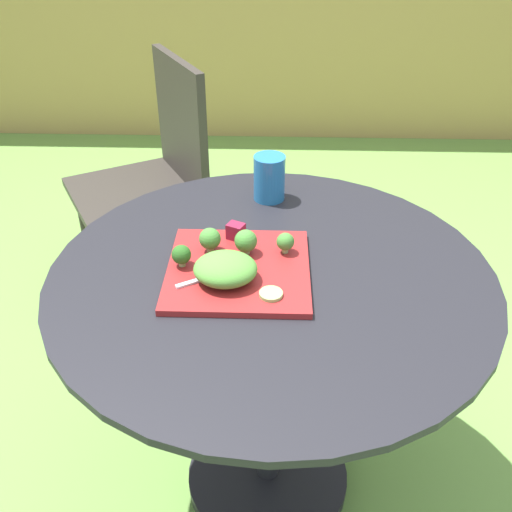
{
  "coord_description": "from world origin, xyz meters",
  "views": [
    {
      "loc": [
        -0.0,
        -0.99,
        1.43
      ],
      "look_at": [
        -0.03,
        -0.0,
        0.76
      ],
      "focal_mm": 40.31,
      "sensor_mm": 36.0,
      "label": 1
    }
  ],
  "objects_px": {
    "salad_plate": "(239,270)",
    "drinking_glass": "(270,180)",
    "fork": "(219,274)",
    "patio_chair": "(157,165)"
  },
  "relations": [
    {
      "from": "fork",
      "to": "drinking_glass",
      "type": "bearing_deg",
      "value": 74.61
    },
    {
      "from": "salad_plate",
      "to": "drinking_glass",
      "type": "distance_m",
      "value": 0.34
    },
    {
      "from": "patio_chair",
      "to": "fork",
      "type": "distance_m",
      "value": 1.04
    },
    {
      "from": "salad_plate",
      "to": "drinking_glass",
      "type": "height_order",
      "value": "drinking_glass"
    },
    {
      "from": "salad_plate",
      "to": "drinking_glass",
      "type": "xyz_separation_m",
      "value": [
        0.06,
        0.33,
        0.04
      ]
    },
    {
      "from": "drinking_glass",
      "to": "fork",
      "type": "distance_m",
      "value": 0.38
    },
    {
      "from": "patio_chair",
      "to": "drinking_glass",
      "type": "xyz_separation_m",
      "value": [
        0.42,
        -0.61,
        0.25
      ]
    },
    {
      "from": "fork",
      "to": "salad_plate",
      "type": "bearing_deg",
      "value": 37.45
    },
    {
      "from": "patio_chair",
      "to": "drinking_glass",
      "type": "bearing_deg",
      "value": -55.22
    },
    {
      "from": "salad_plate",
      "to": "fork",
      "type": "distance_m",
      "value": 0.05
    }
  ]
}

